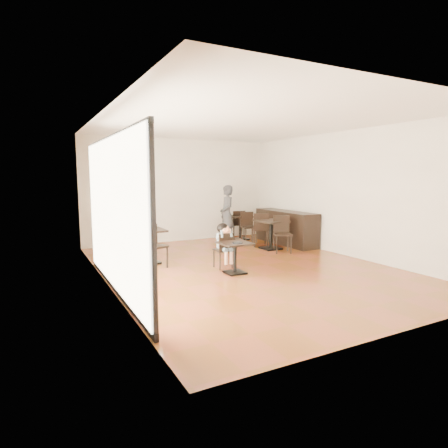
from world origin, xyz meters
TOP-DOWN VIEW (x-y plane):
  - floor at (0.00, 0.00)m, footprint 6.00×8.00m
  - ceiling at (0.00, 0.00)m, footprint 6.00×8.00m
  - wall_back at (0.00, 4.00)m, footprint 6.00×0.01m
  - wall_front at (0.00, -4.00)m, footprint 6.00×0.01m
  - wall_left at (-3.00, 0.00)m, footprint 0.01×8.00m
  - wall_right at (3.00, 0.00)m, footprint 0.01×8.00m
  - storefront_window at (-2.97, -0.50)m, footprint 0.04×4.50m
  - child_table at (-0.44, -0.34)m, footprint 0.63×0.63m
  - child_chair at (-0.44, 0.21)m, footprint 0.36×0.36m
  - child at (-0.44, 0.21)m, footprint 0.36×0.50m
  - plate at (-0.44, -0.44)m, footprint 0.23×0.23m
  - pizza_slice at (-0.44, 0.02)m, footprint 0.23×0.18m
  - adult_patron at (1.16, 3.00)m, footprint 0.53×0.71m
  - cafe_table_mid at (1.76, 1.50)m, footprint 1.03×1.03m
  - cafe_table_left at (-1.80, 1.43)m, footprint 1.00×1.00m
  - cafe_table_back at (1.81, 3.30)m, footprint 0.85×0.85m
  - chair_mid_a at (1.76, 2.05)m, footprint 0.59×0.59m
  - chair_mid_b at (1.76, 0.95)m, footprint 0.59×0.59m
  - chair_left_a at (-1.80, 1.98)m, footprint 0.57×0.57m
  - chair_left_b at (-1.80, 0.88)m, footprint 0.57×0.57m
  - chair_back_a at (1.81, 3.50)m, footprint 0.48×0.48m
  - chair_back_b at (1.81, 2.75)m, footprint 0.48×0.48m
  - service_counter at (2.65, 2.00)m, footprint 0.60×2.40m

SIDE VIEW (x-z plane):
  - floor at x=0.00m, z-range -0.01..0.01m
  - child_table at x=-0.44m, z-range 0.00..0.67m
  - cafe_table_back at x=1.81m, z-range 0.00..0.77m
  - child_chair at x=-0.44m, z-range 0.00..0.80m
  - cafe_table_left at x=-1.80m, z-range 0.00..0.81m
  - cafe_table_mid at x=1.76m, z-range 0.00..0.82m
  - chair_back_a at x=1.81m, z-range 0.00..0.93m
  - chair_back_b at x=1.81m, z-range 0.00..0.93m
  - chair_left_a at x=-1.80m, z-range 0.00..0.97m
  - chair_left_b at x=-1.80m, z-range 0.00..0.97m
  - chair_mid_a at x=1.76m, z-range 0.00..0.99m
  - chair_mid_b at x=1.76m, z-range 0.00..0.99m
  - service_counter at x=2.65m, z-range 0.00..1.00m
  - child at x=-0.44m, z-range 0.00..1.01m
  - plate at x=-0.44m, z-range 0.67..0.68m
  - pizza_slice at x=-0.44m, z-range 0.85..0.90m
  - adult_patron at x=1.16m, z-range 0.00..1.77m
  - storefront_window at x=-2.97m, z-range 0.10..2.70m
  - wall_back at x=0.00m, z-range 0.00..3.20m
  - wall_front at x=0.00m, z-range 0.00..3.20m
  - wall_left at x=-3.00m, z-range 0.00..3.20m
  - wall_right at x=3.00m, z-range 0.00..3.20m
  - ceiling at x=0.00m, z-range 3.20..3.21m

